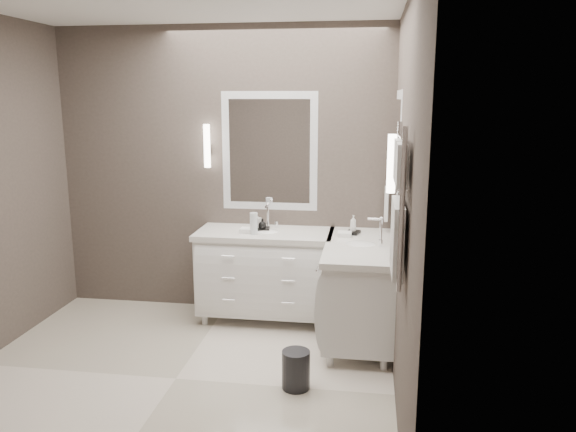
# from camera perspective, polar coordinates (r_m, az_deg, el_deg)

# --- Properties ---
(floor) EXTENTS (3.20, 3.00, 0.01)m
(floor) POSITION_cam_1_polar(r_m,az_deg,el_deg) (4.41, -11.33, -15.95)
(floor) COLOR white
(floor) RESTS_ON ground
(wall_back) EXTENTS (3.20, 0.01, 2.70)m
(wall_back) POSITION_cam_1_polar(r_m,az_deg,el_deg) (5.39, -6.58, 4.49)
(wall_back) COLOR #4A403B
(wall_back) RESTS_ON floor
(wall_front) EXTENTS (3.20, 0.01, 2.70)m
(wall_front) POSITION_cam_1_polar(r_m,az_deg,el_deg) (2.65, -23.45, -4.26)
(wall_front) COLOR #4A403B
(wall_front) RESTS_ON floor
(wall_right) EXTENTS (0.01, 3.00, 2.70)m
(wall_right) POSITION_cam_1_polar(r_m,az_deg,el_deg) (3.73, 11.67, 0.99)
(wall_right) COLOR #4A403B
(wall_right) RESTS_ON floor
(vanity_back) EXTENTS (1.24, 0.59, 0.97)m
(vanity_back) POSITION_cam_1_polar(r_m,az_deg,el_deg) (5.21, -2.33, -5.46)
(vanity_back) COLOR white
(vanity_back) RESTS_ON floor
(vanity_right) EXTENTS (0.59, 1.24, 0.97)m
(vanity_right) POSITION_cam_1_polar(r_m,az_deg,el_deg) (4.82, 7.30, -7.01)
(vanity_right) COLOR white
(vanity_right) RESTS_ON floor
(mirror_back) EXTENTS (0.90, 0.02, 1.10)m
(mirror_back) POSITION_cam_1_polar(r_m,az_deg,el_deg) (5.25, -1.90, 6.56)
(mirror_back) COLOR white
(mirror_back) RESTS_ON wall_back
(mirror_right) EXTENTS (0.02, 0.90, 1.10)m
(mirror_right) POSITION_cam_1_polar(r_m,az_deg,el_deg) (4.49, 11.00, 5.43)
(mirror_right) COLOR white
(mirror_right) RESTS_ON wall_right
(sconce_back) EXTENTS (0.06, 0.06, 0.40)m
(sconce_back) POSITION_cam_1_polar(r_m,az_deg,el_deg) (5.32, -8.23, 6.98)
(sconce_back) COLOR white
(sconce_back) RESTS_ON wall_back
(sconce_right) EXTENTS (0.06, 0.06, 0.40)m
(sconce_right) POSITION_cam_1_polar(r_m,az_deg,el_deg) (3.91, 10.47, 5.13)
(sconce_right) COLOR white
(sconce_right) RESTS_ON wall_right
(towel_bar_corner) EXTENTS (0.03, 0.22, 0.30)m
(towel_bar_corner) POSITION_cam_1_polar(r_m,az_deg,el_deg) (5.11, 9.95, 1.31)
(towel_bar_corner) COLOR white
(towel_bar_corner) RESTS_ON wall_right
(towel_ladder) EXTENTS (0.06, 0.58, 0.90)m
(towel_ladder) POSITION_cam_1_polar(r_m,az_deg,el_deg) (3.33, 11.13, 0.43)
(towel_ladder) COLOR white
(towel_ladder) RESTS_ON wall_right
(waste_bin) EXTENTS (0.23, 0.23, 0.28)m
(waste_bin) POSITION_cam_1_polar(r_m,az_deg,el_deg) (4.15, 0.81, -15.35)
(waste_bin) COLOR black
(waste_bin) RESTS_ON floor
(amenity_tray_back) EXTENTS (0.20, 0.16, 0.03)m
(amenity_tray_back) POSITION_cam_1_polar(r_m,az_deg,el_deg) (5.14, -2.88, -1.34)
(amenity_tray_back) COLOR black
(amenity_tray_back) RESTS_ON vanity_back
(amenity_tray_right) EXTENTS (0.14, 0.17, 0.02)m
(amenity_tray_right) POSITION_cam_1_polar(r_m,az_deg,el_deg) (5.05, 6.62, -1.66)
(amenity_tray_right) COLOR black
(amenity_tray_right) RESTS_ON vanity_right
(water_bottle) EXTENTS (0.08, 0.08, 0.20)m
(water_bottle) POSITION_cam_1_polar(r_m,az_deg,el_deg) (4.98, -3.50, -0.77)
(water_bottle) COLOR silver
(water_bottle) RESTS_ON vanity_back
(soap_bottle_a) EXTENTS (0.08, 0.08, 0.13)m
(soap_bottle_a) POSITION_cam_1_polar(r_m,az_deg,el_deg) (5.14, -3.17, -0.42)
(soap_bottle_a) COLOR white
(soap_bottle_a) RESTS_ON amenity_tray_back
(soap_bottle_b) EXTENTS (0.08, 0.08, 0.09)m
(soap_bottle_b) POSITION_cam_1_polar(r_m,az_deg,el_deg) (5.09, -2.62, -0.77)
(soap_bottle_b) COLOR black
(soap_bottle_b) RESTS_ON amenity_tray_back
(soap_bottle_c) EXTENTS (0.07, 0.07, 0.15)m
(soap_bottle_c) POSITION_cam_1_polar(r_m,az_deg,el_deg) (5.03, 6.64, -0.73)
(soap_bottle_c) COLOR white
(soap_bottle_c) RESTS_ON amenity_tray_right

